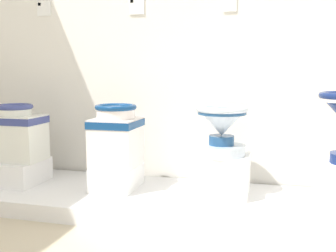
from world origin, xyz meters
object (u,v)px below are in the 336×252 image
(plinth_block_slender_white, at_px, (18,171))
(plinth_block_rightmost, at_px, (117,177))
(antique_toilet_slender_white, at_px, (16,132))
(antique_toilet_leftmost, at_px, (222,126))
(antique_toilet_rightmost, at_px, (116,134))
(info_placard_first, at_px, (44,8))
(info_placard_second, at_px, (137,6))
(info_placard_third, at_px, (230,3))
(plinth_block_leftmost, at_px, (221,175))

(plinth_block_slender_white, relative_size, plinth_block_rightmost, 1.02)
(antique_toilet_slender_white, height_order, antique_toilet_leftmost, antique_toilet_leftmost)
(antique_toilet_rightmost, bearing_deg, plinth_block_slender_white, -175.26)
(info_placard_first, distance_m, info_placard_second, 0.79)
(info_placard_third, bearing_deg, info_placard_second, 180.00)
(plinth_block_slender_white, distance_m, plinth_block_leftmost, 1.49)
(info_placard_second, relative_size, info_placard_third, 1.01)
(antique_toilet_rightmost, bearing_deg, info_placard_first, 153.48)
(antique_toilet_rightmost, relative_size, info_placard_third, 3.52)
(info_placard_first, bearing_deg, info_placard_second, 0.00)
(plinth_block_rightmost, relative_size, info_placard_third, 3.05)
(plinth_block_rightmost, relative_size, info_placard_first, 3.09)
(antique_toilet_rightmost, xyz_separation_m, info_placard_first, (-0.76, 0.38, 0.93))
(plinth_block_slender_white, bearing_deg, antique_toilet_leftmost, 3.87)
(plinth_block_slender_white, bearing_deg, plinth_block_rightmost, 4.74)
(info_placard_second, bearing_deg, plinth_block_leftmost, -26.09)
(antique_toilet_slender_white, height_order, antique_toilet_rightmost, antique_toilet_rightmost)
(plinth_block_slender_white, height_order, antique_toilet_rightmost, antique_toilet_rightmost)
(antique_toilet_slender_white, distance_m, info_placard_second, 1.29)
(plinth_block_rightmost, bearing_deg, info_placard_second, 86.36)
(info_placard_first, bearing_deg, plinth_block_rightmost, -26.52)
(plinth_block_rightmost, xyz_separation_m, antique_toilet_leftmost, (0.73, 0.04, 0.38))
(info_placard_first, bearing_deg, info_placard_third, -0.00)
(info_placard_second, height_order, info_placard_third, info_placard_second)
(antique_toilet_slender_white, height_order, plinth_block_leftmost, antique_toilet_slender_white)
(plinth_block_rightmost, height_order, info_placard_second, info_placard_second)
(plinth_block_leftmost, bearing_deg, plinth_block_rightmost, -177.04)
(info_placard_third, bearing_deg, antique_toilet_slender_white, -163.32)
(plinth_block_leftmost, height_order, info_placard_first, info_placard_first)
(antique_toilet_slender_white, relative_size, info_placard_second, 3.34)
(plinth_block_rightmost, distance_m, antique_toilet_rightmost, 0.30)
(plinth_block_leftmost, bearing_deg, antique_toilet_leftmost, 0.00)
(info_placard_third, bearing_deg, plinth_block_rightmost, -152.22)
(info_placard_first, bearing_deg, plinth_block_leftmost, -12.99)
(info_placard_second, bearing_deg, antique_toilet_rightmost, -93.64)
(plinth_block_slender_white, bearing_deg, antique_toilet_slender_white, 0.00)
(plinth_block_leftmost, relative_size, antique_toilet_leftmost, 1.08)
(plinth_block_slender_white, relative_size, info_placard_third, 3.10)
(antique_toilet_rightmost, bearing_deg, plinth_block_rightmost, 0.00)
(antique_toilet_rightmost, bearing_deg, plinth_block_leftmost, 2.96)
(plinth_block_leftmost, xyz_separation_m, antique_toilet_leftmost, (0.00, 0.00, 0.33))
(plinth_block_leftmost, height_order, antique_toilet_leftmost, antique_toilet_leftmost)
(info_placard_first, height_order, info_placard_second, info_placard_first)
(plinth_block_rightmost, bearing_deg, info_placard_third, 27.78)
(plinth_block_slender_white, height_order, info_placard_third, info_placard_third)
(plinth_block_slender_white, distance_m, antique_toilet_leftmost, 1.54)
(plinth_block_slender_white, xyz_separation_m, plinth_block_leftmost, (1.49, 0.10, 0.05))
(antique_toilet_rightmost, bearing_deg, info_placard_second, 86.36)
(plinth_block_slender_white, height_order, plinth_block_rightmost, plinth_block_slender_white)
(plinth_block_rightmost, bearing_deg, info_placard_first, 153.48)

